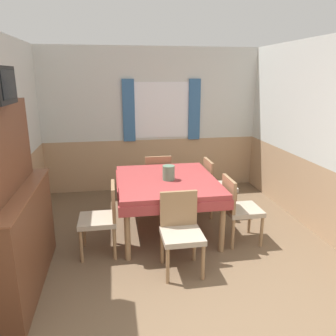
# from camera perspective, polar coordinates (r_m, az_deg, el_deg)

# --- Properties ---
(wall_back) EXTENTS (4.34, 0.10, 2.60)m
(wall_back) POSITION_cam_1_polar(r_m,az_deg,el_deg) (6.10, -2.70, 8.32)
(wall_back) COLOR silver
(wall_back) RESTS_ON ground_plane
(wall_left) EXTENTS (0.05, 4.56, 2.60)m
(wall_left) POSITION_cam_1_polar(r_m,az_deg,el_deg) (4.18, -27.19, 2.94)
(wall_left) COLOR silver
(wall_left) RESTS_ON ground_plane
(wall_right) EXTENTS (0.05, 4.56, 2.60)m
(wall_right) POSITION_cam_1_polar(r_m,az_deg,el_deg) (4.82, 24.96, 4.72)
(wall_right) COLOR silver
(wall_right) RESTS_ON ground_plane
(dining_table) EXTENTS (1.34, 1.53, 0.76)m
(dining_table) POSITION_cam_1_polar(r_m,az_deg,el_deg) (4.45, -0.23, -3.14)
(dining_table) COLOR #9E3838
(dining_table) RESTS_ON ground_plane
(chair_head_near) EXTENTS (0.44, 0.44, 0.88)m
(chair_head_near) POSITION_cam_1_polar(r_m,az_deg,el_deg) (3.65, 2.25, -10.56)
(chair_head_near) COLOR #93704C
(chair_head_near) RESTS_ON ground_plane
(chair_head_window) EXTENTS (0.44, 0.44, 0.88)m
(chair_head_window) POSITION_cam_1_polar(r_m,az_deg,el_deg) (5.39, -1.88, -1.67)
(chair_head_window) COLOR #93704C
(chair_head_window) RESTS_ON ground_plane
(chair_right_near) EXTENTS (0.44, 0.44, 0.88)m
(chair_right_near) POSITION_cam_1_polar(r_m,az_deg,el_deg) (4.32, 12.10, -6.62)
(chair_right_near) COLOR #93704C
(chair_right_near) RESTS_ON ground_plane
(chair_right_far) EXTENTS (0.44, 0.44, 0.88)m
(chair_right_far) POSITION_cam_1_polar(r_m,az_deg,el_deg) (5.12, 8.39, -2.82)
(chair_right_far) COLOR #93704C
(chair_right_far) RESTS_ON ground_plane
(chair_left_near) EXTENTS (0.44, 0.44, 0.88)m
(chair_left_near) POSITION_cam_1_polar(r_m,az_deg,el_deg) (4.04, -11.29, -8.20)
(chair_left_near) COLOR #93704C
(chair_left_near) RESTS_ON ground_plane
(sideboard) EXTENTS (0.46, 1.60, 1.87)m
(sideboard) POSITION_cam_1_polar(r_m,az_deg,el_deg) (3.57, -25.72, -7.51)
(sideboard) COLOR brown
(sideboard) RESTS_ON ground_plane
(vase) EXTENTS (0.16, 0.16, 0.19)m
(vase) POSITION_cam_1_polar(r_m,az_deg,el_deg) (4.34, 0.11, -0.83)
(vase) COLOR slate
(vase) RESTS_ON dining_table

